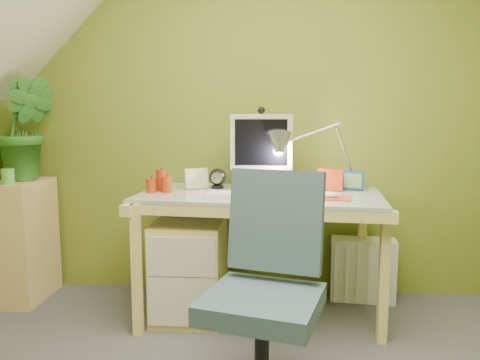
# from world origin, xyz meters

# --- Properties ---
(wall_back) EXTENTS (3.20, 0.01, 2.40)m
(wall_back) POSITION_xyz_m (0.00, 1.60, 1.20)
(wall_back) COLOR olive
(wall_back) RESTS_ON floor
(desk) EXTENTS (1.46, 0.83, 0.75)m
(desk) POSITION_xyz_m (0.10, 1.18, 0.37)
(desk) COLOR #D8C572
(desk) RESTS_ON floor
(monitor) EXTENTS (0.40, 0.25, 0.53)m
(monitor) POSITION_xyz_m (0.10, 1.36, 1.01)
(monitor) COLOR #B4B2A2
(monitor) RESTS_ON desk
(speaker_left) EXTENTS (0.13, 0.13, 0.13)m
(speaker_left) POSITION_xyz_m (-0.17, 1.34, 0.81)
(speaker_left) COLOR black
(speaker_left) RESTS_ON desk
(speaker_right) EXTENTS (0.10, 0.10, 0.12)m
(speaker_right) POSITION_xyz_m (0.37, 1.34, 0.81)
(speaker_right) COLOR black
(speaker_right) RESTS_ON desk
(keyboard) EXTENTS (0.44, 0.17, 0.02)m
(keyboard) POSITION_xyz_m (0.02, 1.04, 0.76)
(keyboard) COLOR white
(keyboard) RESTS_ON desk
(mousepad) EXTENTS (0.27, 0.21, 0.01)m
(mousepad) POSITION_xyz_m (0.48, 1.04, 0.75)
(mousepad) COLOR red
(mousepad) RESTS_ON desk
(mouse) EXTENTS (0.11, 0.07, 0.04)m
(mouse) POSITION_xyz_m (0.48, 1.04, 0.77)
(mouse) COLOR white
(mouse) RESTS_ON mousepad
(amber_tumbler) EXTENTS (0.08, 0.08, 0.10)m
(amber_tumbler) POSITION_xyz_m (0.28, 1.10, 0.80)
(amber_tumbler) COLOR #9C3016
(amber_tumbler) RESTS_ON desk
(candle_cluster) EXTENTS (0.19, 0.17, 0.13)m
(candle_cluster) POSITION_xyz_m (-0.50, 1.19, 0.81)
(candle_cluster) COLOR #AC2E0E
(candle_cluster) RESTS_ON desk
(photo_frame_red) EXTENTS (0.15, 0.06, 0.13)m
(photo_frame_red) POSITION_xyz_m (0.52, 1.30, 0.81)
(photo_frame_red) COLOR red
(photo_frame_red) RESTS_ON desk
(photo_frame_blue) EXTENTS (0.13, 0.05, 0.11)m
(photo_frame_blue) POSITION_xyz_m (0.66, 1.34, 0.81)
(photo_frame_blue) COLOR #153E92
(photo_frame_blue) RESTS_ON desk
(photo_frame_green) EXTENTS (0.14, 0.09, 0.13)m
(photo_frame_green) POSITION_xyz_m (-0.30, 1.32, 0.81)
(photo_frame_green) COLOR #AFC184
(photo_frame_green) RESTS_ON desk
(desk_lamp) EXTENTS (0.59, 0.35, 0.59)m
(desk_lamp) POSITION_xyz_m (0.55, 1.36, 1.04)
(desk_lamp) COLOR silver
(desk_lamp) RESTS_ON desk
(side_ledge) EXTENTS (0.29, 0.45, 0.78)m
(side_ledge) POSITION_xyz_m (-1.45, 1.33, 0.39)
(side_ledge) COLOR tan
(side_ledge) RESTS_ON floor
(potted_plant) EXTENTS (0.42, 0.37, 0.66)m
(potted_plant) POSITION_xyz_m (-1.41, 1.38, 1.11)
(potted_plant) COLOR #2B6722
(potted_plant) RESTS_ON side_ledge
(green_cup) EXTENTS (0.09, 0.09, 0.10)m
(green_cup) POSITION_xyz_m (-1.43, 1.18, 0.83)
(green_cup) COLOR #52A846
(green_cup) RESTS_ON side_ledge
(task_chair) EXTENTS (0.63, 0.63, 0.92)m
(task_chair) POSITION_xyz_m (0.14, 0.27, 0.46)
(task_chair) COLOR #394F5E
(task_chair) RESTS_ON floor
(radiator) EXTENTS (0.42, 0.20, 0.41)m
(radiator) POSITION_xyz_m (0.77, 1.46, 0.20)
(radiator) COLOR silver
(radiator) RESTS_ON floor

